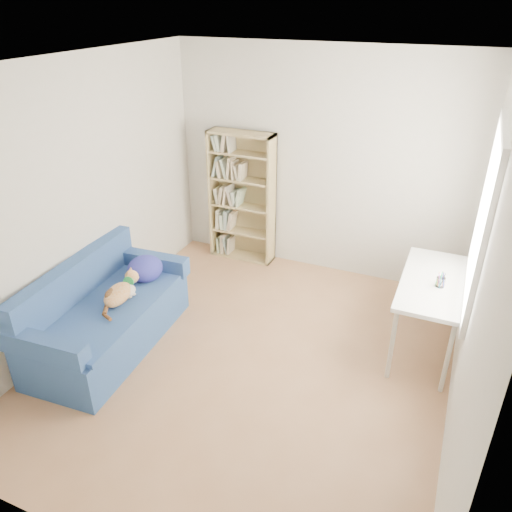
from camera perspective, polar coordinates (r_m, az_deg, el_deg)
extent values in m
plane|color=#9D6C47|center=(4.77, -0.71, -11.71)|extent=(4.00, 4.00, 0.00)
cube|color=silver|center=(5.83, 7.32, 10.29)|extent=(3.50, 0.04, 2.60)
cube|color=silver|center=(2.67, -19.17, -14.73)|extent=(3.50, 0.04, 2.60)
cube|color=silver|center=(4.99, -19.63, 5.81)|extent=(0.04, 4.00, 2.60)
cube|color=silver|center=(3.79, 24.19, -2.14)|extent=(0.04, 4.00, 2.60)
cube|color=white|center=(3.70, -0.97, 21.07)|extent=(3.50, 4.00, 0.04)
cube|color=white|center=(4.25, 24.87, 3.97)|extent=(0.01, 1.20, 1.30)
cube|color=navy|center=(5.02, -16.37, -7.67)|extent=(0.91, 1.75, 0.43)
cube|color=navy|center=(5.00, -19.94, -2.72)|extent=(0.26, 1.71, 0.42)
cube|color=navy|center=(5.38, -11.77, -0.68)|extent=(0.81, 0.20, 0.19)
cube|color=navy|center=(4.41, -23.13, -9.55)|extent=(0.81, 0.20, 0.19)
cube|color=navy|center=(4.88, -16.54, -5.51)|extent=(0.88, 1.61, 0.05)
ellipsoid|color=#2E3297|center=(5.18, -12.56, -1.43)|extent=(0.35, 0.38, 0.26)
ellipsoid|color=#BA5C15|center=(4.84, -15.51, -4.26)|extent=(0.28, 0.42, 0.16)
ellipsoid|color=silver|center=(4.89, -14.20, -3.97)|extent=(0.15, 0.19, 0.10)
ellipsoid|color=#3A210F|center=(4.81, -16.15, -4.07)|extent=(0.16, 0.21, 0.08)
sphere|color=#BA5C15|center=(4.99, -13.51, -2.43)|extent=(0.14, 0.14, 0.14)
cone|color=#BA5C15|center=(4.99, -13.55, -1.59)|extent=(0.06, 0.07, 0.07)
cone|color=#BA5C15|center=(4.95, -13.98, -1.92)|extent=(0.06, 0.07, 0.07)
cylinder|color=green|center=(4.96, -13.99, -2.97)|extent=(0.11, 0.06, 0.11)
cylinder|color=#3A210F|center=(4.73, -17.24, -5.81)|extent=(0.11, 0.15, 0.05)
cube|color=tan|center=(6.33, -4.87, 7.15)|extent=(0.03, 0.25, 1.62)
cube|color=tan|center=(6.02, 1.76, 6.13)|extent=(0.03, 0.25, 1.62)
cube|color=tan|center=(5.92, -1.74, 13.85)|extent=(0.81, 0.25, 0.03)
cube|color=tan|center=(6.49, -1.54, 0.11)|extent=(0.81, 0.25, 0.03)
cube|color=tan|center=(6.26, -1.18, 7.02)|extent=(0.81, 0.02, 1.62)
cube|color=white|center=(4.77, 19.62, -2.84)|extent=(0.56, 1.21, 0.04)
cylinder|color=silver|center=(5.44, 21.95, -3.90)|extent=(0.04, 0.04, 0.71)
cylinder|color=silver|center=(4.51, 21.05, -10.86)|extent=(0.04, 0.04, 0.71)
cylinder|color=silver|center=(5.45, 17.22, -3.01)|extent=(0.04, 0.04, 0.71)
cylinder|color=silver|center=(4.51, 15.26, -9.76)|extent=(0.04, 0.04, 0.71)
cylinder|color=white|center=(4.66, 20.33, -2.81)|extent=(0.08, 0.08, 0.09)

